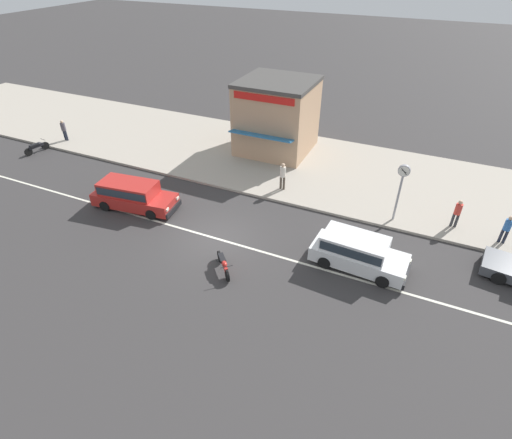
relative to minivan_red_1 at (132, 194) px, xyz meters
The scene contains 13 objects.
ground_plane 5.89m from the minivan_red_1, ahead, with size 160.00×160.00×0.00m, color #383535.
lane_centre_stripe 5.89m from the minivan_red_1, ahead, with size 50.40×0.14×0.01m, color silver.
kerb_strip 10.60m from the minivan_red_1, 56.79° to the left, with size 68.00×10.00×0.15m, color #ADA393.
minivan_red_1 is the anchor object (origin of this frame).
minivan_white_2 12.74m from the minivan_red_1, ahead, with size 4.55×2.11×1.56m.
motorcycle_0 11.42m from the minivan_red_1, 165.05° to the left, with size 0.57×1.87×0.80m.
motorcycle_1 7.78m from the minivan_red_1, 20.33° to the right, with size 1.41×1.50×0.80m.
street_clock 14.65m from the minivan_red_1, 18.61° to the left, with size 0.61×0.22×3.27m.
pedestrian_near_clock 11.73m from the minivan_red_1, 153.73° to the left, with size 0.34×0.34×1.56m.
pedestrian_mid_kerb 17.60m from the minivan_red_1, 17.46° to the left, with size 0.34×0.34×1.60m.
pedestrian_by_shop 8.80m from the minivan_red_1, 36.03° to the left, with size 0.34×0.34×1.73m.
pedestrian_far_end 19.64m from the minivan_red_1, 14.14° to the left, with size 0.34×0.34×1.56m.
shopfront_corner_warung 11.45m from the minivan_red_1, 66.06° to the left, with size 4.93×5.55×4.95m.
Camera 1 is at (8.61, -13.99, 12.53)m, focal length 28.00 mm.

